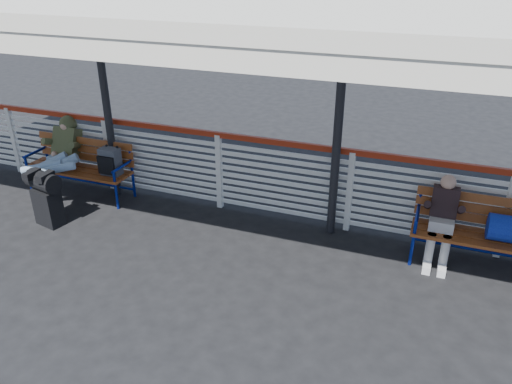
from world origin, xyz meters
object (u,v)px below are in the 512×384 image
at_px(luggage_stack, 46,196).
at_px(bench_left, 89,162).
at_px(bench_right, 500,229).
at_px(companion_person, 442,219).
at_px(traveler_man, 56,160).

height_order(luggage_stack, bench_left, bench_left).
distance_m(bench_right, companion_person, 0.67).
distance_m(bench_left, traveler_man, 0.49).
relative_size(traveler_man, companion_person, 1.43).
distance_m(bench_left, bench_right, 6.06).
xyz_separation_m(traveler_man, companion_person, (5.71, 0.33, -0.11)).
bearing_deg(bench_left, companion_person, -0.25).
xyz_separation_m(bench_left, bench_right, (6.06, -0.01, 0.00)).
bearing_deg(bench_left, bench_right, -0.12).
bearing_deg(bench_right, bench_left, 179.88).
xyz_separation_m(luggage_stack, traveler_man, (-0.35, 0.69, 0.25)).
bearing_deg(companion_person, traveler_man, -176.74).
relative_size(bench_left, companion_person, 1.57).
distance_m(traveler_man, companion_person, 5.72).
height_order(luggage_stack, bench_right, bench_right).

